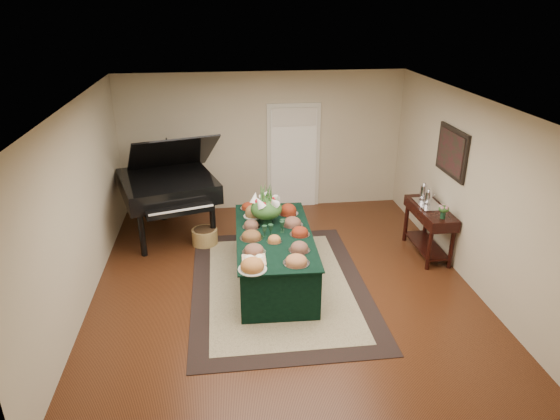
{
  "coord_description": "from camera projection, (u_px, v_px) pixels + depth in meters",
  "views": [
    {
      "loc": [
        -0.84,
        -6.44,
        3.94
      ],
      "look_at": [
        0.0,
        0.3,
        1.05
      ],
      "focal_mm": 32.0,
      "sensor_mm": 36.0,
      "label": 1
    }
  ],
  "objects": [
    {
      "name": "area_rug",
      "position": [
        279.0,
        285.0,
        7.42
      ],
      "size": [
        2.56,
        3.58,
        0.01
      ],
      "color": "black",
      "rests_on": "ground"
    },
    {
      "name": "food_platters",
      "position": [
        271.0,
        233.0,
        7.19
      ],
      "size": [
        1.09,
        2.33,
        0.15
      ],
      "color": "silver",
      "rests_on": "buffet_table"
    },
    {
      "name": "green_goblets",
      "position": [
        275.0,
        228.0,
        7.27
      ],
      "size": [
        0.36,
        0.26,
        0.18
      ],
      "color": "#14321F",
      "rests_on": "buffet_table"
    },
    {
      "name": "ground",
      "position": [
        282.0,
        282.0,
        7.52
      ],
      "size": [
        6.0,
        6.0,
        0.0
      ],
      "primitive_type": "plane",
      "color": "black",
      "rests_on": "ground"
    },
    {
      "name": "floral_centerpiece",
      "position": [
        266.0,
        205.0,
        7.55
      ],
      "size": [
        0.5,
        0.5,
        0.5
      ],
      "color": "#14321F",
      "rests_on": "buffet_table"
    },
    {
      "name": "kitchen_doorway",
      "position": [
        293.0,
        158.0,
        9.9
      ],
      "size": [
        1.05,
        0.07,
        2.1
      ],
      "color": "silver",
      "rests_on": "ground"
    },
    {
      "name": "mahogany_sideboard",
      "position": [
        430.0,
        218.0,
        8.11
      ],
      "size": [
        0.45,
        1.21,
        0.83
      ],
      "color": "black",
      "rests_on": "ground"
    },
    {
      "name": "tea_service",
      "position": [
        426.0,
        196.0,
        8.19
      ],
      "size": [
        0.34,
        0.58,
        0.3
      ],
      "color": "silver",
      "rests_on": "mahogany_sideboard"
    },
    {
      "name": "pink_bouquet",
      "position": [
        444.0,
        209.0,
        7.58
      ],
      "size": [
        0.18,
        0.18,
        0.22
      ],
      "color": "#14321F",
      "rests_on": "mahogany_sideboard"
    },
    {
      "name": "cutting_board",
      "position": [
        254.0,
        258.0,
        6.56
      ],
      "size": [
        0.32,
        0.32,
        0.1
      ],
      "color": "tan",
      "rests_on": "buffet_table"
    },
    {
      "name": "grand_piano",
      "position": [
        168.0,
        185.0,
        8.68
      ],
      "size": [
        1.93,
        2.14,
        1.86
      ],
      "color": "black",
      "rests_on": "ground"
    },
    {
      "name": "wall_painting",
      "position": [
        452.0,
        152.0,
        7.7
      ],
      "size": [
        0.05,
        0.95,
        0.75
      ],
      "color": "black",
      "rests_on": "ground"
    },
    {
      "name": "wicker_basket",
      "position": [
        205.0,
        237.0,
        8.62
      ],
      "size": [
        0.44,
        0.44,
        0.28
      ],
      "primitive_type": "cylinder",
      "color": "#9E7A40",
      "rests_on": "ground"
    },
    {
      "name": "buffet_table",
      "position": [
        274.0,
        256.0,
        7.45
      ],
      "size": [
        1.18,
        2.38,
        0.76
      ],
      "color": "black",
      "rests_on": "ground"
    }
  ]
}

